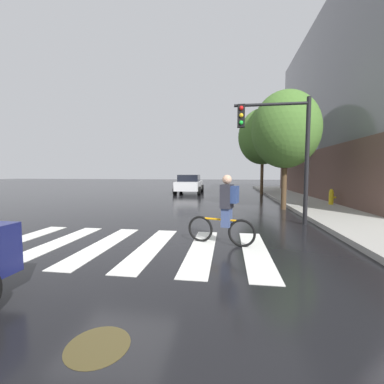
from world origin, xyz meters
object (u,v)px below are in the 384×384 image
object	(u,v)px
traffic_light_near	(281,139)
fire_hydrant	(331,197)
sedan_mid	(189,184)
street_tree_mid	(263,137)
manhole_cover	(98,346)
street_tree_near	(286,130)
cyclist	(225,210)

from	to	relation	value
traffic_light_near	fire_hydrant	bearing A→B (deg)	53.26
sedan_mid	fire_hydrant	world-z (taller)	sedan_mid
traffic_light_near	street_tree_mid	distance (m)	11.99
manhole_cover	traffic_light_near	size ratio (longest dim) A/B	0.15
sedan_mid	street_tree_mid	size ratio (longest dim) A/B	0.68
traffic_light_near	street_tree_mid	world-z (taller)	street_tree_mid
traffic_light_near	fire_hydrant	size ratio (longest dim) A/B	5.38
sedan_mid	street_tree_near	distance (m)	10.53
manhole_cover	cyclist	distance (m)	4.01
sedan_mid	traffic_light_near	distance (m)	12.97
street_tree_near	manhole_cover	bearing A→B (deg)	-111.17
sedan_mid	traffic_light_near	bearing A→B (deg)	-67.26
traffic_light_near	street_tree_mid	bearing A→B (deg)	85.50
street_tree_near	street_tree_mid	size ratio (longest dim) A/B	0.81
fire_hydrant	sedan_mid	bearing A→B (deg)	138.78
manhole_cover	sedan_mid	xyz separation A→B (m)	(-1.94, 18.32, 0.81)
manhole_cover	fire_hydrant	xyz separation A→B (m)	(6.39, 11.03, 0.53)
sedan_mid	fire_hydrant	size ratio (longest dim) A/B	5.90
street_tree_near	street_tree_mid	bearing A→B (deg)	89.64
cyclist	traffic_light_near	distance (m)	3.88
traffic_light_near	street_tree_near	size ratio (longest dim) A/B	0.76
manhole_cover	sedan_mid	size ratio (longest dim) A/B	0.14
manhole_cover	street_tree_near	xyz separation A→B (m)	(3.89, 10.05, 3.72)
manhole_cover	traffic_light_near	world-z (taller)	traffic_light_near
sedan_mid	street_tree_mid	world-z (taller)	street_tree_mid
manhole_cover	street_tree_near	bearing A→B (deg)	68.83
fire_hydrant	street_tree_near	world-z (taller)	street_tree_near
sedan_mid	street_tree_mid	distance (m)	6.99
cyclist	street_tree_mid	size ratio (longest dim) A/B	0.25
manhole_cover	fire_hydrant	world-z (taller)	fire_hydrant
sedan_mid	traffic_light_near	xyz separation A→B (m)	(4.95, -11.81, 2.05)
manhole_cover	sedan_mid	distance (m)	18.44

